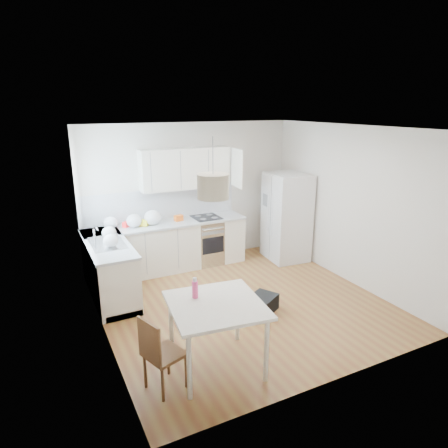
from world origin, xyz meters
name	(u,v)px	position (x,y,z in m)	size (l,w,h in m)	color
floor	(242,302)	(0.00, 0.00, 0.00)	(4.20, 4.20, 0.00)	brown
ceiling	(244,128)	(0.00, 0.00, 2.70)	(4.20, 4.20, 0.00)	white
wall_back	(190,194)	(0.00, 2.10, 1.35)	(4.20, 4.20, 0.00)	beige
wall_left	(98,242)	(-2.10, 0.00, 1.35)	(4.20, 4.20, 0.00)	beige
wall_right	(350,206)	(2.10, 0.00, 1.35)	(4.20, 4.20, 0.00)	beige
window_glassblock	(83,193)	(-2.09, 1.15, 1.75)	(0.02, 1.00, 1.00)	#BFE0F9
cabinets_back	(168,247)	(-0.60, 1.80, 0.44)	(3.00, 0.60, 0.88)	white
cabinets_left	(109,270)	(-1.80, 1.20, 0.44)	(0.60, 1.80, 0.88)	white
counter_back	(167,224)	(-0.60, 1.80, 0.90)	(3.02, 0.64, 0.04)	#A6A9AB
counter_left	(107,243)	(-1.80, 1.20, 0.90)	(0.64, 1.82, 0.04)	#A6A9AB
backsplash_back	(161,204)	(-0.60, 2.09, 1.21)	(3.00, 0.01, 0.58)	silver
backsplash_left	(85,227)	(-2.09, 1.20, 1.21)	(0.01, 1.80, 0.58)	silver
upper_cabinets	(185,168)	(-0.15, 1.94, 1.88)	(1.70, 0.32, 0.75)	white
range_oven	(207,241)	(0.20, 1.80, 0.44)	(0.50, 0.61, 0.88)	#B7BABC
sink	(107,243)	(-1.80, 1.15, 0.92)	(0.50, 0.80, 0.16)	#B7BABC
refrigerator	(287,217)	(1.74, 1.32, 0.87)	(0.83, 0.87, 1.73)	white
dining_table	(216,311)	(-1.05, -1.26, 0.73)	(1.17, 1.17, 0.83)	beige
dining_chair	(165,352)	(-1.71, -1.35, 0.44)	(0.37, 0.37, 0.89)	#4C3116
drink_bottle	(195,288)	(-1.20, -1.01, 0.96)	(0.07, 0.07, 0.25)	#DA3C77
gym_bag	(261,305)	(0.11, -0.39, 0.12)	(0.53, 0.35, 0.25)	black
pendant_lamp	(213,186)	(-1.04, -1.20, 2.18)	(0.34, 0.34, 0.26)	beige
grocery_bag_a	(110,223)	(-1.60, 1.88, 1.03)	(0.24, 0.21, 0.22)	white
grocery_bag_b	(134,221)	(-1.20, 1.79, 1.04)	(0.27, 0.23, 0.24)	white
grocery_bag_c	(153,217)	(-0.86, 1.79, 1.06)	(0.30, 0.26, 0.27)	white
grocery_bag_d	(109,233)	(-1.72, 1.35, 1.02)	(0.23, 0.19, 0.21)	white
grocery_bag_e	(111,240)	(-1.78, 0.95, 1.02)	(0.23, 0.19, 0.20)	white
snack_orange	(179,218)	(-0.36, 1.83, 0.97)	(0.16, 0.10, 0.11)	#DD5613
snack_yellow	(143,223)	(-1.03, 1.81, 0.98)	(0.16, 0.10, 0.11)	yellow
snack_red	(127,224)	(-1.32, 1.87, 0.97)	(0.14, 0.09, 0.10)	red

